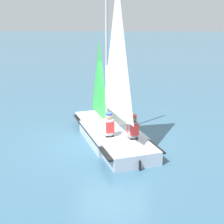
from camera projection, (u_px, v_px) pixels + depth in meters
ground_plane at (112, 140)px, 10.63m from camera, size 260.00×260.00×0.00m
sailboat_main at (112, 123)px, 10.43m from camera, size 4.79×3.40×5.28m
sailor_helm at (109, 129)px, 9.83m from camera, size 0.42×0.40×1.16m
sailor_crew at (133, 131)px, 9.62m from camera, size 0.42×0.40×1.16m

